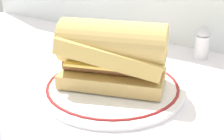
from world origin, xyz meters
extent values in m
plane|color=white|center=(0.00, 0.00, 0.00)|extent=(1.50, 1.50, 0.00)
cylinder|color=white|center=(0.03, 0.00, 0.01)|extent=(0.29, 0.29, 0.01)
torus|color=maroon|center=(0.03, 0.00, 0.01)|extent=(0.26, 0.26, 0.01)
cube|color=tan|center=(0.03, 0.00, 0.03)|extent=(0.22, 0.16, 0.03)
cylinder|color=brown|center=(0.03, -0.01, 0.05)|extent=(0.19, 0.08, 0.02)
cylinder|color=#985333|center=(0.03, 0.01, 0.05)|extent=(0.19, 0.08, 0.02)
cube|color=#EFC64C|center=(0.03, 0.00, 0.07)|extent=(0.19, 0.15, 0.01)
cube|color=tan|center=(0.03, 0.00, 0.08)|extent=(0.22, 0.16, 0.07)
cylinder|color=tan|center=(0.03, 0.00, 0.10)|extent=(0.22, 0.15, 0.09)
cylinder|color=white|center=(0.12, 0.27, 0.03)|extent=(0.04, 0.04, 0.06)
sphere|color=silver|center=(0.12, 0.27, 0.07)|extent=(0.03, 0.03, 0.03)
camera|label=1|loc=(0.32, -0.44, 0.27)|focal=47.00mm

